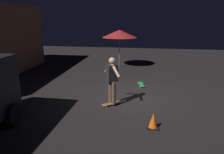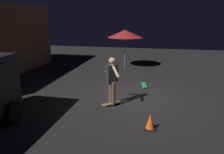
{
  "view_description": "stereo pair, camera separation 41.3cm",
  "coord_description": "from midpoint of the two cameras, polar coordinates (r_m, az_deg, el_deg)",
  "views": [
    {
      "loc": [
        -8.34,
        -0.64,
        3.12
      ],
      "look_at": [
        -0.9,
        0.55,
        1.05
      ],
      "focal_mm": 35.87,
      "sensor_mm": 36.0,
      "label": 1
    },
    {
      "loc": [
        -8.27,
        -1.05,
        3.12
      ],
      "look_at": [
        -0.9,
        0.55,
        1.05
      ],
      "focal_mm": 35.87,
      "sensor_mm": 36.0,
      "label": 2
    }
  ],
  "objects": [
    {
      "name": "traffic_cone",
      "position": [
        6.58,
        8.65,
        -11.08
      ],
      "size": [
        0.34,
        0.34,
        0.46
      ],
      "color": "black",
      "rests_on": "ground_plane"
    },
    {
      "name": "skater",
      "position": [
        7.82,
        -1.51,
        -0.11
      ],
      "size": [
        0.81,
        0.7,
        1.67
      ],
      "color": "brown",
      "rests_on": "skateboard_ridden"
    },
    {
      "name": "skateboard_spare",
      "position": [
        10.38,
        6.33,
        -1.9
      ],
      "size": [
        0.8,
        0.33,
        0.07
      ],
      "color": "green",
      "rests_on": "ground_plane"
    },
    {
      "name": "ground_plane",
      "position": [
        8.91,
        3.1,
        -5.15
      ],
      "size": [
        28.0,
        28.0,
        0.0
      ],
      "primitive_type": "plane",
      "color": "black"
    },
    {
      "name": "patio_umbrella",
      "position": [
        13.72,
        1.04,
        10.99
      ],
      "size": [
        2.1,
        2.1,
        2.3
      ],
      "color": "slate",
      "rests_on": "ground_plane"
    },
    {
      "name": "skateboard_ridden",
      "position": [
        8.13,
        -1.46,
        -6.78
      ],
      "size": [
        0.66,
        0.72,
        0.07
      ],
      "color": "olive",
      "rests_on": "ground_plane"
    }
  ]
}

